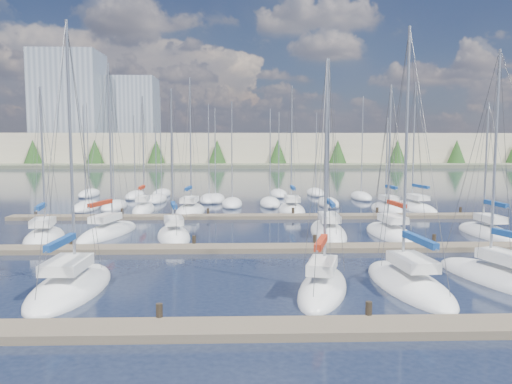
{
  "coord_description": "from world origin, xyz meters",
  "views": [
    {
      "loc": [
        -0.88,
        -15.55,
        6.89
      ],
      "look_at": [
        0.0,
        14.0,
        4.0
      ],
      "focal_mm": 35.0,
      "sensor_mm": 36.0,
      "label": 1
    }
  ],
  "objects_px": {
    "sailboat_m": "(487,233)",
    "sailboat_f": "(500,279)",
    "sailboat_l": "(391,233)",
    "sailboat_e": "(408,284)",
    "sailboat_o": "(190,211)",
    "sailboat_k": "(328,231)",
    "sailboat_r": "(415,208)",
    "sailboat_p": "(292,210)",
    "sailboat_q": "(387,209)",
    "sailboat_d": "(323,288)",
    "sailboat_c": "(71,287)",
    "sailboat_h": "(44,238)",
    "sailboat_j": "(174,236)",
    "sailboat_i": "(108,232)",
    "sailboat_n": "(144,209)"
  },
  "relations": [
    {
      "from": "sailboat_m",
      "to": "sailboat_f",
      "type": "xyz_separation_m",
      "value": [
        -5.63,
        -12.59,
        0.0
      ]
    },
    {
      "from": "sailboat_l",
      "to": "sailboat_e",
      "type": "bearing_deg",
      "value": -108.11
    },
    {
      "from": "sailboat_o",
      "to": "sailboat_k",
      "type": "height_order",
      "value": "sailboat_o"
    },
    {
      "from": "sailboat_r",
      "to": "sailboat_o",
      "type": "distance_m",
      "value": 23.35
    },
    {
      "from": "sailboat_p",
      "to": "sailboat_r",
      "type": "bearing_deg",
      "value": 5.8
    },
    {
      "from": "sailboat_q",
      "to": "sailboat_r",
      "type": "relative_size",
      "value": 0.73
    },
    {
      "from": "sailboat_k",
      "to": "sailboat_d",
      "type": "relative_size",
      "value": 1.22
    },
    {
      "from": "sailboat_k",
      "to": "sailboat_f",
      "type": "bearing_deg",
      "value": -62.71
    },
    {
      "from": "sailboat_m",
      "to": "sailboat_c",
      "type": "bearing_deg",
      "value": -156.33
    },
    {
      "from": "sailboat_d",
      "to": "sailboat_h",
      "type": "bearing_deg",
      "value": 159.81
    },
    {
      "from": "sailboat_r",
      "to": "sailboat_d",
      "type": "distance_m",
      "value": 32.19
    },
    {
      "from": "sailboat_r",
      "to": "sailboat_c",
      "type": "height_order",
      "value": "sailboat_r"
    },
    {
      "from": "sailboat_q",
      "to": "sailboat_j",
      "type": "bearing_deg",
      "value": -150.14
    },
    {
      "from": "sailboat_p",
      "to": "sailboat_i",
      "type": "xyz_separation_m",
      "value": [
        -15.18,
        -12.45,
        0.01
      ]
    },
    {
      "from": "sailboat_o",
      "to": "sailboat_k",
      "type": "bearing_deg",
      "value": -41.77
    },
    {
      "from": "sailboat_l",
      "to": "sailboat_r",
      "type": "bearing_deg",
      "value": 59.79
    },
    {
      "from": "sailboat_m",
      "to": "sailboat_p",
      "type": "distance_m",
      "value": 19.05
    },
    {
      "from": "sailboat_r",
      "to": "sailboat_c",
      "type": "bearing_deg",
      "value": -140.17
    },
    {
      "from": "sailboat_r",
      "to": "sailboat_o",
      "type": "bearing_deg",
      "value": 177.06
    },
    {
      "from": "sailboat_j",
      "to": "sailboat_c",
      "type": "bearing_deg",
      "value": -114.68
    },
    {
      "from": "sailboat_r",
      "to": "sailboat_f",
      "type": "bearing_deg",
      "value": -108.3
    },
    {
      "from": "sailboat_q",
      "to": "sailboat_h",
      "type": "height_order",
      "value": "sailboat_h"
    },
    {
      "from": "sailboat_l",
      "to": "sailboat_m",
      "type": "height_order",
      "value": "sailboat_l"
    },
    {
      "from": "sailboat_l",
      "to": "sailboat_o",
      "type": "height_order",
      "value": "sailboat_o"
    },
    {
      "from": "sailboat_k",
      "to": "sailboat_j",
      "type": "bearing_deg",
      "value": -170.6
    },
    {
      "from": "sailboat_n",
      "to": "sailboat_e",
      "type": "distance_m",
      "value": 32.75
    },
    {
      "from": "sailboat_e",
      "to": "sailboat_k",
      "type": "distance_m",
      "value": 14.36
    },
    {
      "from": "sailboat_m",
      "to": "sailboat_p",
      "type": "xyz_separation_m",
      "value": [
        -13.35,
        13.59,
        0.01
      ]
    },
    {
      "from": "sailboat_o",
      "to": "sailboat_f",
      "type": "distance_m",
      "value": 31.33
    },
    {
      "from": "sailboat_j",
      "to": "sailboat_i",
      "type": "xyz_separation_m",
      "value": [
        -5.12,
        1.46,
        0.01
      ]
    },
    {
      "from": "sailboat_p",
      "to": "sailboat_i",
      "type": "bearing_deg",
      "value": -140.38
    },
    {
      "from": "sailboat_l",
      "to": "sailboat_e",
      "type": "height_order",
      "value": "sailboat_e"
    },
    {
      "from": "sailboat_c",
      "to": "sailboat_k",
      "type": "height_order",
      "value": "sailboat_k"
    },
    {
      "from": "sailboat_e",
      "to": "sailboat_m",
      "type": "bearing_deg",
      "value": 46.36
    },
    {
      "from": "sailboat_f",
      "to": "sailboat_q",
      "type": "bearing_deg",
      "value": 69.06
    },
    {
      "from": "sailboat_r",
      "to": "sailboat_n",
      "type": "xyz_separation_m",
      "value": [
        -28.11,
        -0.71,
        0.01
      ]
    },
    {
      "from": "sailboat_m",
      "to": "sailboat_e",
      "type": "xyz_separation_m",
      "value": [
        -10.46,
        -13.26,
        0.0
      ]
    },
    {
      "from": "sailboat_p",
      "to": "sailboat_d",
      "type": "bearing_deg",
      "value": -92.52
    },
    {
      "from": "sailboat_h",
      "to": "sailboat_n",
      "type": "relative_size",
      "value": 0.94
    },
    {
      "from": "sailboat_o",
      "to": "sailboat_h",
      "type": "bearing_deg",
      "value": -118.72
    },
    {
      "from": "sailboat_f",
      "to": "sailboat_h",
      "type": "bearing_deg",
      "value": 140.13
    },
    {
      "from": "sailboat_d",
      "to": "sailboat_e",
      "type": "bearing_deg",
      "value": 24.87
    },
    {
      "from": "sailboat_h",
      "to": "sailboat_n",
      "type": "height_order",
      "value": "sailboat_n"
    },
    {
      "from": "sailboat_k",
      "to": "sailboat_q",
      "type": "bearing_deg",
      "value": 59.61
    },
    {
      "from": "sailboat_q",
      "to": "sailboat_m",
      "type": "xyz_separation_m",
      "value": [
        3.48,
        -13.81,
        0.0
      ]
    },
    {
      "from": "sailboat_h",
      "to": "sailboat_i",
      "type": "xyz_separation_m",
      "value": [
        4.01,
        1.99,
        0.01
      ]
    },
    {
      "from": "sailboat_q",
      "to": "sailboat_e",
      "type": "bearing_deg",
      "value": -109.93
    },
    {
      "from": "sailboat_e",
      "to": "sailboat_d",
      "type": "distance_m",
      "value": 4.28
    },
    {
      "from": "sailboat_h",
      "to": "sailboat_d",
      "type": "distance_m",
      "value": 22.12
    },
    {
      "from": "sailboat_p",
      "to": "sailboat_n",
      "type": "height_order",
      "value": "sailboat_p"
    }
  ]
}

